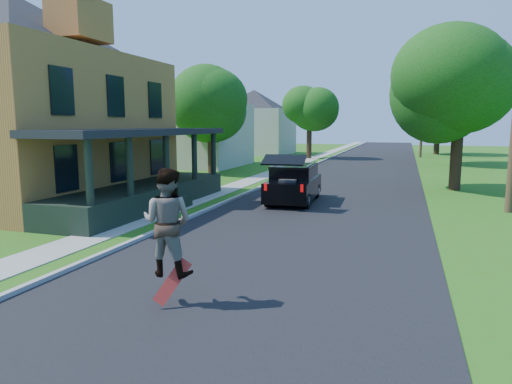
% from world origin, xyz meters
% --- Properties ---
extents(ground, '(140.00, 140.00, 0.00)m').
position_xyz_m(ground, '(0.00, 0.00, 0.00)').
color(ground, '#2F6414').
rests_on(ground, ground).
extents(street, '(8.00, 120.00, 0.02)m').
position_xyz_m(street, '(0.00, 20.00, 0.00)').
color(street, black).
rests_on(street, ground).
extents(curb, '(0.15, 120.00, 0.12)m').
position_xyz_m(curb, '(-4.05, 20.00, 0.00)').
color(curb, '#9B9B96').
rests_on(curb, ground).
extents(sidewalk, '(1.30, 120.00, 0.03)m').
position_xyz_m(sidewalk, '(-5.60, 20.00, 0.00)').
color(sidewalk, '#9E9D95').
rests_on(sidewalk, ground).
extents(front_walk, '(6.50, 1.20, 0.03)m').
position_xyz_m(front_walk, '(-9.50, 6.00, 0.00)').
color(front_walk, '#9E9D95').
rests_on(front_walk, ground).
extents(main_house, '(15.56, 15.56, 10.10)m').
position_xyz_m(main_house, '(-12.80, 5.99, 4.92)').
color(main_house, '#B58235').
rests_on(main_house, ground).
extents(neighbor_house_mid, '(12.78, 12.78, 8.30)m').
position_xyz_m(neighbor_house_mid, '(-13.50, 24.00, 4.19)').
color(neighbor_house_mid, beige).
rests_on(neighbor_house_mid, ground).
extents(neighbor_house_far, '(12.78, 12.78, 8.30)m').
position_xyz_m(neighbor_house_far, '(-13.50, 40.00, 4.19)').
color(neighbor_house_far, beige).
rests_on(neighbor_house_far, ground).
extents(black_suv, '(1.96, 4.68, 2.15)m').
position_xyz_m(black_suv, '(-1.40, 9.00, 0.82)').
color(black_suv, black).
rests_on(black_suv, ground).
extents(skateboarder, '(0.99, 0.79, 1.97)m').
position_xyz_m(skateboarder, '(-1.00, -2.58, 1.53)').
color(skateboarder, black).
rests_on(skateboarder, ground).
extents(skateboard, '(0.57, 0.51, 0.83)m').
position_xyz_m(skateboard, '(-0.83, -2.76, 0.45)').
color(skateboard, '#AF190F').
rests_on(skateboard, ground).
extents(tree_left_mid, '(5.13, 4.93, 7.50)m').
position_xyz_m(tree_left_mid, '(-9.44, 18.62, 4.89)').
color(tree_left_mid, black).
rests_on(tree_left_mid, ground).
extents(tree_left_far, '(5.55, 5.29, 7.77)m').
position_xyz_m(tree_left_far, '(-6.04, 34.62, 5.22)').
color(tree_left_far, black).
rests_on(tree_left_far, ground).
extents(tree_right_near, '(7.20, 6.93, 8.45)m').
position_xyz_m(tree_right_near, '(5.45, 15.24, 5.48)').
color(tree_right_near, black).
rests_on(tree_right_near, ground).
extents(tree_right_mid, '(8.15, 7.97, 10.58)m').
position_xyz_m(tree_right_mid, '(6.87, 31.05, 6.92)').
color(tree_right_mid, black).
rests_on(tree_right_mid, ground).
extents(tree_right_far, '(7.13, 6.92, 9.52)m').
position_xyz_m(tree_right_far, '(6.30, 45.64, 5.98)').
color(tree_right_far, black).
rests_on(tree_right_far, ground).
extents(utility_pole_far, '(1.64, 0.55, 10.39)m').
position_xyz_m(utility_pole_far, '(4.50, 39.76, 5.34)').
color(utility_pole_far, '#472F21').
rests_on(utility_pole_far, ground).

